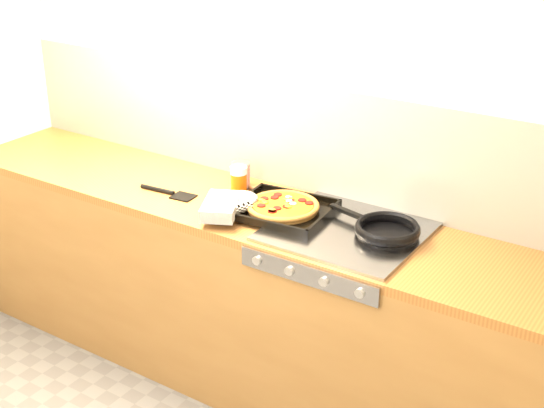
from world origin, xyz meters
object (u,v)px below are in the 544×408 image
Objects in this scene: pizza_on_tray at (266,206)px; juice_glass at (239,180)px; tomato_can at (241,175)px; frying_pan at (386,230)px.

pizza_on_tray is 4.16× the size of juice_glass.
pizza_on_tray is 4.37× the size of tomato_can.
juice_glass is at bearing 150.67° from pizza_on_tray.
tomato_can is (-0.79, 0.11, 0.02)m from frying_pan.
pizza_on_tray is at bearing -171.00° from frying_pan.
frying_pan is 0.76m from juice_glass.
juice_glass reaches higher than frying_pan.
tomato_can is (-0.27, 0.20, 0.02)m from pizza_on_tray.
frying_pan is 3.74× the size of tomato_can.
tomato_can is at bearing 144.15° from pizza_on_tray.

